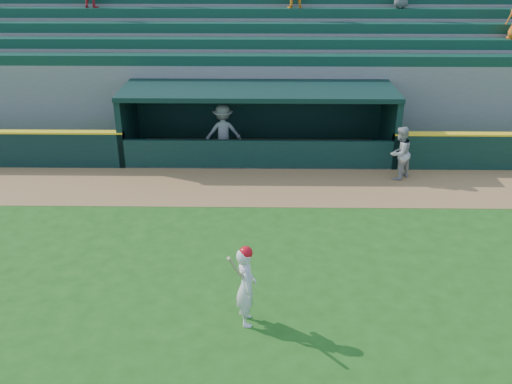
% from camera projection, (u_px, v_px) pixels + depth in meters
% --- Properties ---
extents(ground, '(120.00, 120.00, 0.00)m').
position_uv_depth(ground, '(255.00, 270.00, 13.43)').
color(ground, '#1B4C13').
rests_on(ground, ground).
extents(warning_track, '(40.00, 3.00, 0.01)m').
position_uv_depth(warning_track, '(258.00, 187.00, 17.90)').
color(warning_track, olive).
rests_on(warning_track, ground).
extents(dugout_player_front, '(1.07, 1.06, 1.74)m').
position_uv_depth(dugout_player_front, '(400.00, 153.00, 18.18)').
color(dugout_player_front, '#A2A19C').
rests_on(dugout_player_front, ground).
extents(dugout_player_inside, '(1.32, 0.85, 1.92)m').
position_uv_depth(dugout_player_inside, '(223.00, 132.00, 19.90)').
color(dugout_player_inside, '#969691').
rests_on(dugout_player_inside, ground).
extents(dugout, '(9.40, 2.80, 2.46)m').
position_uv_depth(dugout, '(259.00, 117.00, 20.18)').
color(dugout, slate).
rests_on(dugout, ground).
extents(stands, '(34.50, 6.25, 7.61)m').
position_uv_depth(stands, '(260.00, 61.00, 23.92)').
color(stands, slate).
rests_on(stands, ground).
extents(batter_at_plate, '(0.58, 0.77, 1.77)m').
position_uv_depth(batter_at_plate, '(246.00, 285.00, 11.27)').
color(batter_at_plate, silver).
rests_on(batter_at_plate, ground).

